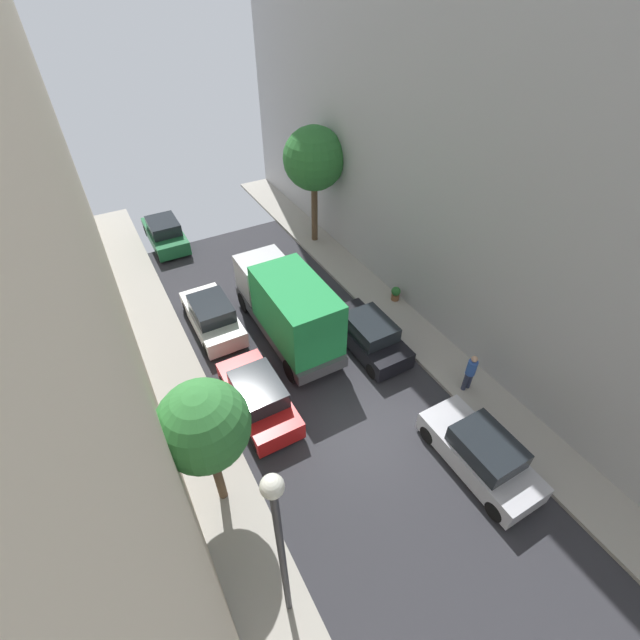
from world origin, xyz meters
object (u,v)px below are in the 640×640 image
object	(u,v)px
parked_car_left_2	(212,316)
parked_car_right_2	(368,335)
parked_car_right_1	(481,453)
parked_car_left_3	(165,233)
street_tree_1	(314,159)
potted_plant_0	(178,417)
pedestrian	(470,372)
delivery_truck	(288,307)
parked_car_left_1	(258,396)
street_tree_0	(204,426)
lamp_post	(280,538)
potted_plant_1	(396,293)

from	to	relation	value
parked_car_left_2	parked_car_right_2	size ratio (longest dim) A/B	1.00
parked_car_left_2	parked_car_right_1	world-z (taller)	same
parked_car_left_3	street_tree_1	xyz separation A→B (m)	(7.69, -3.89, 4.13)
parked_car_left_2	potted_plant_0	xyz separation A→B (m)	(-2.83, -4.63, -0.07)
parked_car_left_2	parked_car_right_1	bearing A→B (deg)	-63.73
pedestrian	potted_plant_0	distance (m)	10.85
delivery_truck	pedestrian	size ratio (longest dim) A/B	3.84
parked_car_left_1	street_tree_0	distance (m)	4.68
parked_car_right_1	parked_car_right_2	xyz separation A→B (m)	(0.00, 6.53, 0.00)
parked_car_left_2	pedestrian	distance (m)	11.11
street_tree_1	parked_car_right_1	bearing A→B (deg)	-98.39
parked_car_left_1	parked_car_left_2	bearing A→B (deg)	90.00
parked_car_left_3	delivery_truck	distance (m)	11.07
parked_car_right_1	delivery_truck	world-z (taller)	delivery_truck
parked_car_left_1	street_tree_1	size ratio (longest dim) A/B	0.66
parked_car_right_2	street_tree_1	xyz separation A→B (m)	(2.29, 8.96, 4.13)
parked_car_left_1	pedestrian	world-z (taller)	pedestrian
parked_car_left_2	potted_plant_0	size ratio (longest dim) A/B	4.93
parked_car_left_3	delivery_truck	size ratio (longest dim) A/B	0.64
parked_car_left_2	lamp_post	size ratio (longest dim) A/B	0.66
pedestrian	potted_plant_0	xyz separation A→B (m)	(-10.20, 3.67, -0.42)
potted_plant_1	parked_car_left_2	bearing A→B (deg)	163.76
delivery_truck	potted_plant_0	bearing A→B (deg)	-156.65
parked_car_left_2	potted_plant_0	bearing A→B (deg)	-121.46
parked_car_right_1	parked_car_right_2	bearing A→B (deg)	90.00
parked_car_left_2	parked_car_right_2	distance (m)	6.97
potted_plant_0	potted_plant_1	bearing A→B (deg)	11.15
pedestrian	street_tree_1	xyz separation A→B (m)	(0.32, 12.85, 3.78)
delivery_truck	potted_plant_1	bearing A→B (deg)	-1.90
street_tree_1	potted_plant_0	bearing A→B (deg)	-138.89
parked_car_left_1	parked_car_left_3	size ratio (longest dim) A/B	1.00
parked_car_left_2	delivery_truck	world-z (taller)	delivery_truck
street_tree_1	potted_plant_0	size ratio (longest dim) A/B	7.47
parked_car_left_1	delivery_truck	size ratio (longest dim) A/B	0.64
pedestrian	parked_car_right_2	bearing A→B (deg)	116.86
parked_car_right_1	potted_plant_0	size ratio (longest dim) A/B	4.93
parked_car_left_1	pedestrian	size ratio (longest dim) A/B	2.44
parked_car_left_1	potted_plant_1	distance (m)	8.80
parked_car_right_1	lamp_post	world-z (taller)	lamp_post
parked_car_right_1	pedestrian	distance (m)	3.31
street_tree_0	potted_plant_1	distance (m)	12.44
pedestrian	street_tree_0	size ratio (longest dim) A/B	0.35
pedestrian	potted_plant_1	world-z (taller)	pedestrian
parked_car_left_2	pedestrian	world-z (taller)	pedestrian
parked_car_left_3	parked_car_right_1	distance (m)	20.12
parked_car_left_3	parked_car_left_1	bearing A→B (deg)	-90.00
parked_car_right_2	street_tree_0	xyz separation A→B (m)	(-7.77, -3.47, 3.04)
parked_car_left_2	delivery_truck	distance (m)	3.67
parked_car_left_1	street_tree_0	size ratio (longest dim) A/B	0.86
street_tree_0	parked_car_left_1	bearing A→B (deg)	48.29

